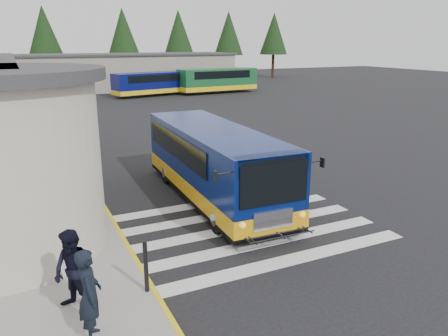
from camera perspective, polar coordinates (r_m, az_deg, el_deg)
name	(u,v)px	position (r m, az deg, el deg)	size (l,w,h in m)	color
ground	(243,216)	(14.57, 2.55, -6.32)	(140.00, 140.00, 0.00)	black
curb_strip	(97,195)	(16.93, -16.27, -3.41)	(0.12, 34.00, 0.16)	yellow
crosswalk	(241,228)	(13.70, 2.28, -7.80)	(8.00, 5.35, 0.01)	silver
depot_building	(124,71)	(55.36, -12.90, 12.20)	(26.40, 8.40, 4.20)	gray
tree_line	(110,32)	(63.14, -14.64, 16.78)	(58.40, 4.40, 10.00)	black
transit_bus	(214,166)	(15.77, -1.27, 0.28)	(3.38, 9.36, 2.62)	#071756
pedestrian_a	(90,295)	(8.77, -17.15, -15.52)	(0.67, 0.44, 1.83)	black
pedestrian_b	(73,272)	(9.66, -19.11, -12.70)	(0.87, 0.68, 1.80)	black
bollard	(146,266)	(10.08, -10.17, -12.54)	(0.10, 0.10, 1.23)	black
far_bus_a	(151,83)	(47.72, -9.50, 10.92)	(8.50, 4.03, 2.11)	#070D55
far_bus_b	(218,79)	(49.87, -0.85, 11.51)	(9.13, 3.16, 2.31)	#16542A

